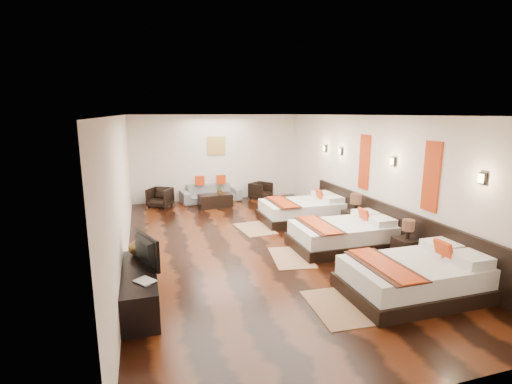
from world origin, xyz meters
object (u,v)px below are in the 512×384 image
object	(u,v)px
bed_far	(303,210)
armchair_right	(261,191)
tv	(141,251)
figurine	(138,245)
bed_near	(416,277)
bed_mid	(344,235)
table_plant	(220,190)
book	(139,284)
sofa	(211,193)
coffee_table	(215,201)
nightstand_a	(406,247)
nightstand_b	(355,220)
armchair_left	(160,197)
tv_console	(140,288)

from	to	relation	value
bed_far	armchair_right	bearing A→B (deg)	95.84
tv	figurine	world-z (taller)	tv
bed_near	bed_far	world-z (taller)	bed_near
armchair_right	bed_mid	bearing A→B (deg)	-121.49
bed_near	bed_mid	xyz separation A→B (m)	(-0.00, 2.25, -0.01)
bed_mid	table_plant	size ratio (longest dim) A/B	7.51
book	sofa	size ratio (longest dim) A/B	0.15
figurine	coffee_table	size ratio (longest dim) A/B	0.34
tv	armchair_right	world-z (taller)	tv
sofa	nightstand_a	bearing A→B (deg)	-72.44
nightstand_b	armchair_left	size ratio (longest dim) A/B	1.48
armchair_right	coffee_table	world-z (taller)	armchair_right
bed_mid	tv_console	distance (m)	4.40
sofa	armchair_left	bearing A→B (deg)	-176.49
coffee_table	table_plant	bearing A→B (deg)	-20.16
figurine	bed_far	bearing A→B (deg)	33.79
tv_console	sofa	xyz separation A→B (m)	(2.23, 6.44, 0.01)
bed_far	book	xyz separation A→B (m)	(-4.20, -3.98, 0.28)
figurine	table_plant	size ratio (longest dim) A/B	1.18
nightstand_b	figurine	bearing A→B (deg)	-163.80
bed_far	bed_near	bearing A→B (deg)	-89.99
bed_far	nightstand_b	world-z (taller)	nightstand_b
sofa	armchair_left	xyz separation A→B (m)	(-1.63, -0.28, 0.02)
bed_far	tv	xyz separation A→B (m)	(-4.15, -3.32, 0.51)
tv	figurine	xyz separation A→B (m)	(-0.05, 0.51, -0.08)
armchair_left	table_plant	world-z (taller)	table_plant
sofa	armchair_right	size ratio (longest dim) A/B	3.09
armchair_left	figurine	bearing A→B (deg)	-65.71
book	table_plant	world-z (taller)	table_plant
tv	table_plant	distance (m)	5.93
bed_mid	figurine	world-z (taller)	figurine
bed_near	tv_console	size ratio (longest dim) A/B	1.23
tv_console	book	xyz separation A→B (m)	(0.00, -0.49, 0.29)
book	coffee_table	size ratio (longest dim) A/B	0.28
coffee_table	bed_far	bearing A→B (deg)	-47.96
bed_near	table_plant	size ratio (longest dim) A/B	7.72
bed_far	table_plant	xyz separation A→B (m)	(-1.82, 2.13, 0.26)
bed_near	sofa	world-z (taller)	bed_near
figurine	armchair_left	distance (m)	5.53
table_plant	figurine	bearing A→B (deg)	-115.71
nightstand_a	tv_console	bearing A→B (deg)	-177.18
armchair_left	nightstand_a	bearing A→B (deg)	-23.17
tv	book	bearing A→B (deg)	154.47
bed_far	book	bearing A→B (deg)	-136.55
bed_near	tv	size ratio (longest dim) A/B	2.58
book	armchair_left	distance (m)	6.69
figurine	sofa	xyz separation A→B (m)	(2.23, 5.76, -0.44)
bed_far	armchair_left	distance (m)	4.48
book	armchair_left	bearing A→B (deg)	84.83
tv_console	tv	xyz separation A→B (m)	(0.05, 0.16, 0.52)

